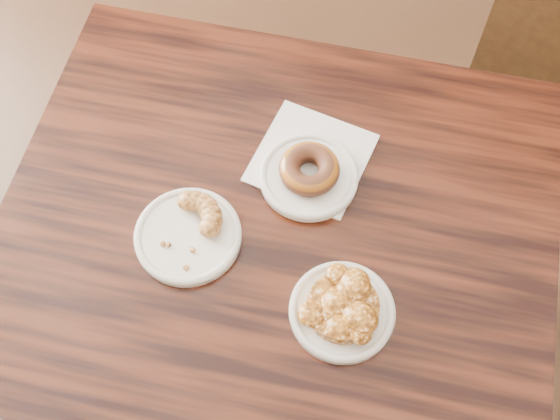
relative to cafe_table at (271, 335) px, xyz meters
The scene contains 9 objects.
floor 0.42m from the cafe_table, 40.96° to the left, with size 5.00×5.00×0.00m, color black.
cafe_table is the anchor object (origin of this frame).
napkin 0.42m from the cafe_table, 100.36° to the left, with size 0.17×0.17×0.00m, color white.
plate_donut 0.41m from the cafe_table, 96.56° to the left, with size 0.15×0.15×0.01m, color white.
plate_cruller 0.40m from the cafe_table, 163.01° to the right, with size 0.16×0.16×0.01m, color white.
plate_fritter 0.40m from the cafe_table, ahead, with size 0.15×0.15×0.01m, color silver.
glazed_donut 0.43m from the cafe_table, 96.56° to the left, with size 0.09×0.09×0.03m, color brown.
apple_fritter 0.43m from the cafe_table, ahead, with size 0.14×0.14×0.03m, color #442107, non-canonical shape.
cruller_fragment 0.42m from the cafe_table, 163.01° to the right, with size 0.11×0.11×0.03m, color #5D3012, non-canonical shape.
Camera 1 is at (0.09, -0.48, 1.70)m, focal length 45.00 mm.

